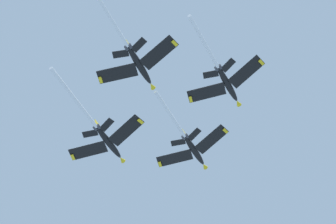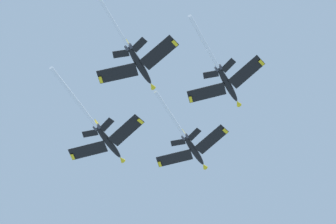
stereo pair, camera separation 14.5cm
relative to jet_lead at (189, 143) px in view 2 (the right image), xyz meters
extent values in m
ellipsoid|color=black|center=(-0.72, -2.57, 1.34)|extent=(4.60, 11.33, 6.63)
cone|color=yellow|center=(-2.34, -8.33, 4.37)|extent=(1.69, 2.22, 1.79)
ellipsoid|color=black|center=(-1.15, -4.12, 2.83)|extent=(1.75, 3.07, 2.07)
cube|color=black|center=(4.56, -3.36, 0.89)|extent=(9.09, 3.56, 1.80)
cube|color=yellow|center=(8.60, -4.16, 0.86)|extent=(0.75, 1.68, 0.92)
cube|color=black|center=(-5.64, -0.50, 0.89)|extent=(9.45, 7.32, 1.80)
cube|color=yellow|center=(-9.51, 0.92, 0.86)|extent=(1.43, 1.79, 0.92)
cube|color=black|center=(2.68, 1.11, -0.92)|extent=(3.67, 1.82, 0.96)
cube|color=black|center=(-1.71, 2.34, -0.92)|extent=(3.93, 3.39, 0.96)
cube|color=yellow|center=(0.61, 2.16, 0.42)|extent=(1.09, 3.33, 3.58)
cylinder|color=#38383D|center=(1.10, 2.24, -1.37)|extent=(1.11, 1.42, 1.17)
cylinder|color=#38383D|center=(0.23, 2.49, -1.37)|extent=(1.11, 1.42, 1.17)
cylinder|color=white|center=(2.74, 9.79, -5.27)|extent=(4.96, 15.09, 8.36)
ellipsoid|color=black|center=(18.75, 6.77, -7.15)|extent=(4.71, 11.42, 6.38)
cone|color=yellow|center=(17.07, 0.96, -4.27)|extent=(1.70, 2.22, 1.77)
ellipsoid|color=black|center=(18.30, 5.20, -5.70)|extent=(1.77, 3.08, 2.02)
cube|color=black|center=(24.03, 5.96, -7.58)|extent=(9.12, 3.67, 1.73)
cube|color=yellow|center=(28.06, 5.13, -7.60)|extent=(0.76, 1.70, 0.88)
cube|color=black|center=(13.85, 8.90, -7.58)|extent=(9.46, 7.40, 1.73)
cube|color=yellow|center=(10.00, 10.34, -7.60)|extent=(1.45, 1.80, 0.88)
cube|color=black|center=(22.20, 10.48, -9.30)|extent=(3.65, 1.81, 0.92)
cube|color=black|center=(17.81, 11.75, -9.30)|extent=(3.93, 3.42, 0.92)
cube|color=yellow|center=(20.12, 11.52, -7.95)|extent=(1.11, 3.29, 3.56)
cylinder|color=#38383D|center=(20.63, 11.64, -9.73)|extent=(1.11, 1.42, 1.15)
cylinder|color=#38383D|center=(19.76, 11.89, -9.73)|extent=(1.11, 1.42, 1.15)
cylinder|color=white|center=(22.77, 20.68, -14.14)|extent=(5.98, 18.08, 9.43)
ellipsoid|color=black|center=(-12.19, 14.50, -6.73)|extent=(4.65, 11.40, 6.44)
cone|color=yellow|center=(-13.83, 8.70, -3.82)|extent=(1.69, 2.22, 1.78)
ellipsoid|color=black|center=(-12.63, 12.94, -5.28)|extent=(1.76, 3.08, 2.03)
cube|color=black|center=(-6.90, 13.71, -7.17)|extent=(9.10, 3.61, 1.75)
cube|color=yellow|center=(-2.87, 12.90, -7.19)|extent=(0.75, 1.69, 0.89)
cube|color=black|center=(-17.10, 16.60, -7.17)|extent=(9.46, 7.36, 1.75)
cube|color=yellow|center=(-20.96, 18.03, -7.19)|extent=(1.44, 1.80, 0.89)
cube|color=black|center=(-8.76, 18.21, -8.91)|extent=(3.66, 1.83, 0.93)
cube|color=black|center=(-13.15, 19.46, -8.91)|extent=(3.93, 3.41, 0.93)
cube|color=yellow|center=(-10.84, 19.25, -7.56)|extent=(1.09, 3.30, 3.57)
cylinder|color=#38383D|center=(-10.34, 19.36, -9.35)|extent=(1.11, 1.42, 1.16)
cylinder|color=#38383D|center=(-11.21, 19.61, -9.35)|extent=(1.11, 1.42, 1.16)
cylinder|color=white|center=(-8.73, 26.69, -12.96)|extent=(4.92, 14.65, 7.84)
ellipsoid|color=black|center=(6.62, 24.75, -13.13)|extent=(4.33, 11.48, 6.34)
cone|color=yellow|center=(5.14, 18.87, -10.27)|extent=(1.64, 2.19, 1.77)
ellipsoid|color=black|center=(6.22, 23.15, -11.69)|extent=(1.68, 3.07, 2.01)
cube|color=black|center=(11.92, 24.12, -13.56)|extent=(9.00, 3.36, 1.72)
cube|color=yellow|center=(15.98, 23.43, -13.58)|extent=(0.70, 1.68, 0.88)
cube|color=black|center=(1.64, 26.70, -13.56)|extent=(9.51, 7.19, 1.72)
cube|color=yellow|center=(-2.26, 28.01, -13.58)|extent=(1.41, 1.81, 0.88)
cube|color=black|center=(9.93, 28.58, -15.26)|extent=(3.71, 1.94, 0.91)
cube|color=black|center=(5.51, 29.69, -15.26)|extent=(3.95, 3.35, 0.91)
cube|color=yellow|center=(7.82, 29.54, -13.91)|extent=(0.99, 3.31, 3.56)
cylinder|color=#38383D|center=(8.32, 29.68, -15.69)|extent=(1.08, 1.40, 1.15)
cylinder|color=#38383D|center=(7.45, 29.90, -15.69)|extent=(1.08, 1.40, 1.15)
cylinder|color=white|center=(9.87, 37.70, -19.53)|extent=(4.67, 15.95, 8.18)
camera|label=1|loc=(-6.82, 55.06, -172.97)|focal=77.00mm
camera|label=2|loc=(-6.67, 55.09, -172.97)|focal=77.00mm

